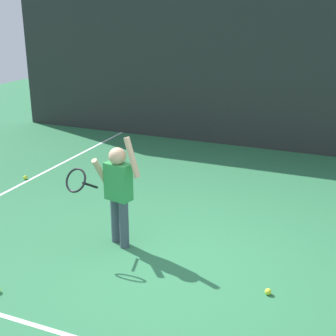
# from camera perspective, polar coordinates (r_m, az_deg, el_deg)

# --- Properties ---
(ground_plane) EXTENTS (20.00, 20.00, 0.00)m
(ground_plane) POSITION_cam_1_polar(r_m,az_deg,el_deg) (5.44, 1.12, -11.25)
(ground_plane) COLOR #2D7247
(court_line_sideline) EXTENTS (0.05, 9.00, 0.00)m
(court_line_sideline) POSITION_cam_1_polar(r_m,az_deg,el_deg) (7.77, -18.32, -2.55)
(court_line_sideline) COLOR white
(court_line_sideline) RESTS_ON ground
(back_fence_windscreen) EXTENTS (11.14, 0.08, 3.96)m
(back_fence_windscreen) POSITION_cam_1_polar(r_m,az_deg,el_deg) (9.27, 12.40, 14.05)
(back_fence_windscreen) COLOR #282D2B
(back_fence_windscreen) RESTS_ON ground
(fence_post_0) EXTENTS (0.09, 0.09, 4.11)m
(fence_post_0) POSITION_cam_1_polar(r_m,az_deg,el_deg) (11.62, -15.75, 15.16)
(fence_post_0) COLOR slate
(fence_post_0) RESTS_ON ground
(fence_post_1) EXTENTS (0.09, 0.09, 4.11)m
(fence_post_1) POSITION_cam_1_polar(r_m,az_deg,el_deg) (9.33, 12.50, 14.54)
(fence_post_1) COLOR slate
(fence_post_1) RESTS_ON ground
(tennis_player) EXTENTS (0.80, 0.57, 1.35)m
(tennis_player) POSITION_cam_1_polar(r_m,az_deg,el_deg) (5.56, -6.08, -2.34)
(tennis_player) COLOR #3F4C59
(tennis_player) RESTS_ON ground
(tennis_ball_5) EXTENTS (0.07, 0.07, 0.07)m
(tennis_ball_5) POSITION_cam_1_polar(r_m,az_deg,el_deg) (5.02, 11.76, -14.13)
(tennis_ball_5) COLOR #CCE033
(tennis_ball_5) RESTS_ON ground
(tennis_ball_6) EXTENTS (0.07, 0.07, 0.07)m
(tennis_ball_6) POSITION_cam_1_polar(r_m,az_deg,el_deg) (8.16, -16.51, -1.07)
(tennis_ball_6) COLOR #CCE033
(tennis_ball_6) RESTS_ON ground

